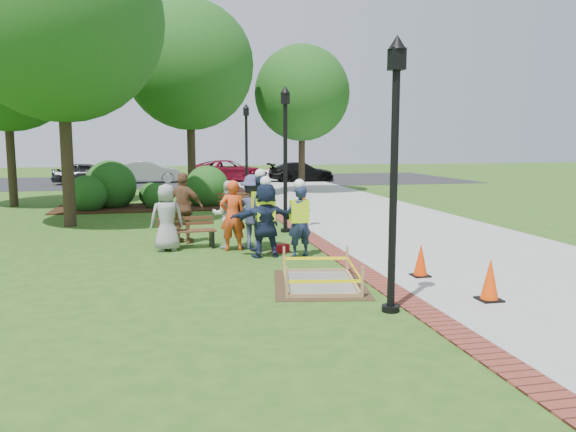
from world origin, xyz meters
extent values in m
plane|color=#285116|center=(0.00, 0.00, 0.00)|extent=(100.00, 100.00, 0.00)
cube|color=#9E9E99|center=(5.00, 10.00, 0.01)|extent=(6.00, 60.00, 0.02)
cube|color=maroon|center=(1.75, 10.00, 0.01)|extent=(0.50, 60.00, 0.03)
cube|color=#381E0F|center=(-3.00, 12.00, 0.02)|extent=(7.00, 3.00, 0.05)
cube|color=black|center=(0.00, 27.00, 0.00)|extent=(36.00, 12.00, 0.01)
cube|color=#47331E|center=(0.60, -1.13, 0.00)|extent=(2.09, 2.57, 0.01)
cube|color=gray|center=(0.60, -1.13, 0.02)|extent=(1.51, 1.99, 0.04)
cube|color=tan|center=(0.60, -1.13, 0.04)|extent=(1.65, 2.13, 0.08)
cube|color=tan|center=(0.60, -1.13, 0.28)|extent=(1.68, 2.16, 0.55)
cube|color=yellow|center=(0.60, -1.13, 0.30)|extent=(1.62, 2.10, 0.06)
cube|color=brown|center=(-1.70, 3.02, 0.44)|extent=(1.48, 0.56, 0.04)
cube|color=brown|center=(-1.72, 3.25, 0.66)|extent=(1.44, 0.17, 0.23)
cube|color=black|center=(-1.70, 3.02, 0.21)|extent=(1.35, 0.60, 0.42)
cube|color=brown|center=(0.40, 10.17, 0.41)|extent=(1.35, 0.52, 0.04)
cube|color=brown|center=(0.38, 10.39, 0.61)|extent=(1.32, 0.17, 0.21)
cube|color=black|center=(0.40, 10.17, 0.19)|extent=(1.24, 0.56, 0.39)
cube|color=black|center=(3.10, -2.83, 0.02)|extent=(0.38, 0.38, 0.05)
cone|color=#F74307|center=(3.10, -2.83, 0.40)|extent=(0.30, 0.30, 0.70)
cube|color=black|center=(2.71, -1.00, 0.02)|extent=(0.34, 0.34, 0.05)
cone|color=#F53807|center=(2.71, -1.00, 0.36)|extent=(0.27, 0.27, 0.63)
cube|color=black|center=(3.02, 9.81, 0.03)|extent=(0.40, 0.40, 0.05)
cone|color=#FF5308|center=(3.02, 9.81, 0.42)|extent=(0.32, 0.32, 0.74)
cube|color=#AB0D15|center=(0.50, 2.04, 0.10)|extent=(0.44, 0.34, 0.19)
cylinder|color=black|center=(1.25, -3.00, 1.90)|extent=(0.12, 0.12, 3.80)
cube|color=black|center=(1.25, -3.00, 3.90)|extent=(0.22, 0.22, 0.32)
cone|color=black|center=(1.25, -3.00, 4.15)|extent=(0.28, 0.28, 0.22)
cylinder|color=black|center=(1.25, -3.00, 0.05)|extent=(0.28, 0.28, 0.10)
cylinder|color=black|center=(1.25, 5.00, 1.90)|extent=(0.12, 0.12, 3.80)
cube|color=black|center=(1.25, 5.00, 3.90)|extent=(0.22, 0.22, 0.32)
cone|color=black|center=(1.25, 5.00, 4.15)|extent=(0.28, 0.28, 0.22)
cylinder|color=black|center=(1.25, 5.00, 0.05)|extent=(0.28, 0.28, 0.10)
cylinder|color=black|center=(1.25, 13.00, 1.90)|extent=(0.12, 0.12, 3.80)
cube|color=black|center=(1.25, 13.00, 3.90)|extent=(0.22, 0.22, 0.32)
cone|color=black|center=(1.25, 13.00, 4.15)|extent=(0.28, 0.28, 0.22)
cylinder|color=black|center=(1.25, 13.00, 0.05)|extent=(0.28, 0.28, 0.10)
cylinder|color=#3D2D1E|center=(-5.16, 7.53, 2.61)|extent=(0.37, 0.37, 5.23)
sphere|color=#204814|center=(-5.16, 7.53, 6.35)|extent=(6.22, 6.22, 6.22)
cylinder|color=#3D2D1E|center=(-0.96, 15.89, 2.53)|extent=(0.38, 0.38, 5.06)
sphere|color=#204814|center=(-0.96, 15.89, 6.14)|extent=(5.95, 5.95, 5.95)
cylinder|color=#3D2D1E|center=(4.75, 17.32, 2.10)|extent=(0.34, 0.34, 4.20)
sphere|color=#204814|center=(4.75, 17.32, 5.10)|extent=(4.87, 4.87, 4.87)
cylinder|color=#3D2D1E|center=(-8.31, 13.72, 2.48)|extent=(0.34, 0.34, 4.96)
sphere|color=#204814|center=(-8.31, 13.72, 6.02)|extent=(5.97, 5.97, 5.97)
sphere|color=#204814|center=(-5.16, 11.58, 0.00)|extent=(1.49, 1.49, 1.49)
sphere|color=#204814|center=(-4.38, 12.59, 0.00)|extent=(2.06, 2.06, 2.06)
sphere|color=#204814|center=(-2.54, 11.82, 0.00)|extent=(1.11, 1.11, 1.11)
sphere|color=#204814|center=(-0.52, 12.26, 0.00)|extent=(1.81, 1.81, 1.81)
sphere|color=#204814|center=(-2.81, 13.32, 0.00)|extent=(1.00, 1.00, 1.00)
imported|color=#959595|center=(-2.18, 2.82, 0.82)|extent=(0.56, 0.39, 1.65)
imported|color=#EE491C|center=(-0.61, 2.51, 0.87)|extent=(0.57, 0.38, 1.73)
imported|color=silver|center=(-0.67, 2.80, 0.85)|extent=(0.59, 0.43, 1.70)
imported|color=brown|center=(-1.74, 3.78, 0.93)|extent=(0.70, 0.59, 1.87)
imported|color=#393E64|center=(-0.06, 2.65, 0.93)|extent=(0.70, 0.59, 1.86)
imported|color=#152538|center=(0.06, 1.58, 0.87)|extent=(0.57, 0.38, 1.74)
cube|color=#B2E213|center=(0.06, 1.58, 1.12)|extent=(0.42, 0.26, 0.52)
sphere|color=white|center=(0.06, 1.58, 1.76)|extent=(0.25, 0.25, 0.25)
imported|color=#17263C|center=(0.82, 1.43, 0.84)|extent=(0.61, 0.48, 1.67)
cube|color=#B2E213|center=(0.82, 1.43, 1.07)|extent=(0.42, 0.26, 0.52)
sphere|color=white|center=(0.82, 1.43, 1.70)|extent=(0.25, 0.25, 0.25)
imported|color=#1A1D46|center=(0.06, 2.35, 0.93)|extent=(0.61, 0.41, 1.87)
cube|color=#B2E213|center=(0.06, 2.35, 1.20)|extent=(0.42, 0.26, 0.52)
sphere|color=white|center=(0.06, 2.35, 1.89)|extent=(0.25, 0.25, 0.25)
imported|color=#29292B|center=(-6.92, 25.40, 0.00)|extent=(2.33, 4.70, 1.49)
imported|color=#B8B8BD|center=(-3.28, 25.86, 0.00)|extent=(2.28, 4.76, 1.52)
imported|color=maroon|center=(1.87, 25.78, 0.00)|extent=(2.79, 5.04, 1.56)
imported|color=black|center=(6.60, 25.04, 0.00)|extent=(1.92, 4.27, 1.38)
camera|label=1|loc=(-2.18, -11.08, 2.70)|focal=35.00mm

